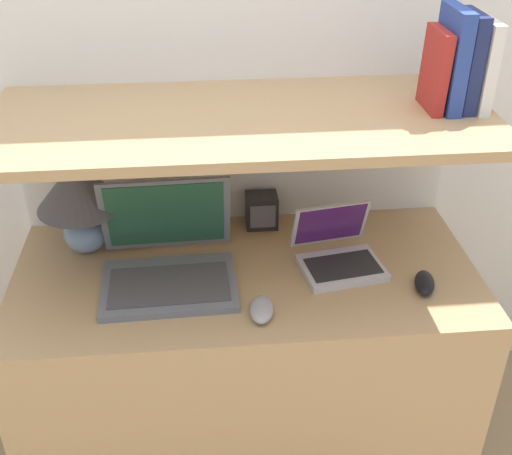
% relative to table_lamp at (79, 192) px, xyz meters
% --- Properties ---
extents(wall_back, '(6.00, 0.05, 2.40)m').
position_rel_table_lamp_xyz_m(wall_back, '(0.46, 0.21, 0.29)').
color(wall_back, white).
rests_on(wall_back, ground_plane).
extents(desk, '(1.32, 0.62, 0.71)m').
position_rel_table_lamp_xyz_m(desk, '(0.46, -0.16, -0.55)').
color(desk, tan).
rests_on(desk, ground_plane).
extents(back_riser, '(1.32, 0.04, 1.13)m').
position_rel_table_lamp_xyz_m(back_riser, '(0.46, 0.17, -0.34)').
color(back_riser, white).
rests_on(back_riser, ground_plane).
extents(shelf, '(1.32, 0.56, 0.03)m').
position_rel_table_lamp_xyz_m(shelf, '(0.46, -0.09, 0.24)').
color(shelf, tan).
rests_on(shelf, back_riser).
extents(table_lamp, '(0.25, 0.25, 0.30)m').
position_rel_table_lamp_xyz_m(table_lamp, '(0.00, 0.00, 0.00)').
color(table_lamp, '#7593B2').
rests_on(table_lamp, desk).
extents(laptop_large, '(0.37, 0.33, 0.27)m').
position_rel_table_lamp_xyz_m(laptop_large, '(0.25, -0.17, -0.14)').
color(laptop_large, slate).
rests_on(laptop_large, desk).
extents(laptop_small, '(0.26, 0.25, 0.17)m').
position_rel_table_lamp_xyz_m(laptop_small, '(0.73, -0.15, -0.16)').
color(laptop_small, silver).
rests_on(laptop_small, desk).
extents(computer_mouse, '(0.07, 0.12, 0.03)m').
position_rel_table_lamp_xyz_m(computer_mouse, '(0.49, -0.36, -0.18)').
color(computer_mouse, '#99999E').
rests_on(computer_mouse, desk).
extents(second_mouse, '(0.08, 0.12, 0.03)m').
position_rel_table_lamp_xyz_m(second_mouse, '(0.94, -0.28, -0.18)').
color(second_mouse, black).
rests_on(second_mouse, desk).
extents(router_box, '(0.10, 0.08, 0.11)m').
position_rel_table_lamp_xyz_m(router_box, '(0.53, 0.09, -0.14)').
color(router_box, black).
rests_on(router_box, desk).
extents(book_white, '(0.03, 0.16, 0.23)m').
position_rel_table_lamp_xyz_m(book_white, '(1.08, -0.09, 0.37)').
color(book_white, silver).
rests_on(book_white, shelf).
extents(book_navy, '(0.04, 0.14, 0.25)m').
position_rel_table_lamp_xyz_m(book_navy, '(1.04, -0.09, 0.38)').
color(book_navy, navy).
rests_on(book_navy, shelf).
extents(book_blue, '(0.04, 0.16, 0.26)m').
position_rel_table_lamp_xyz_m(book_blue, '(1.00, -0.09, 0.38)').
color(book_blue, '#284293').
rests_on(book_blue, shelf).
extents(book_red, '(0.03, 0.14, 0.21)m').
position_rel_table_lamp_xyz_m(book_red, '(0.96, -0.09, 0.36)').
color(book_red, '#A82823').
rests_on(book_red, shelf).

